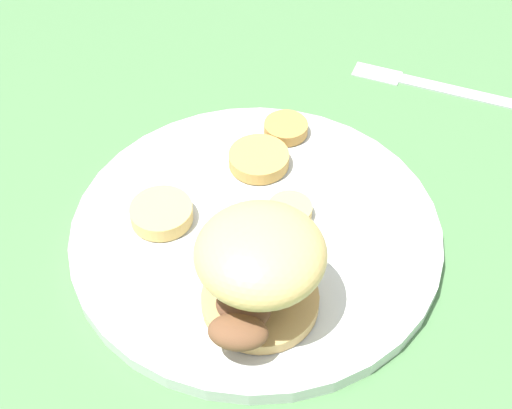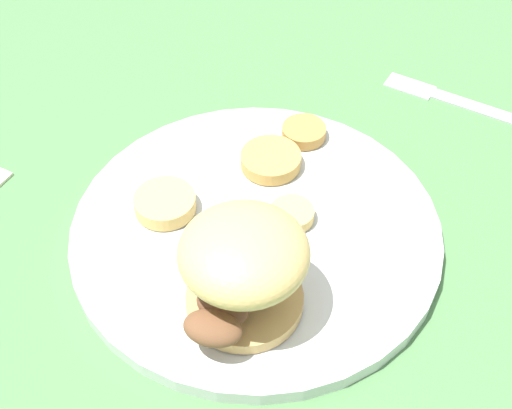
{
  "view_description": "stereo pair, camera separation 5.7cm",
  "coord_description": "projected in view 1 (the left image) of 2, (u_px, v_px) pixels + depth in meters",
  "views": [
    {
      "loc": [
        0.27,
        0.28,
        0.46
      ],
      "look_at": [
        0.0,
        0.0,
        0.04
      ],
      "focal_mm": 50.0,
      "sensor_mm": 36.0,
      "label": 1
    },
    {
      "loc": [
        0.22,
        0.32,
        0.46
      ],
      "look_at": [
        0.0,
        0.0,
        0.04
      ],
      "focal_mm": 50.0,
      "sensor_mm": 36.0,
      "label": 2
    }
  ],
  "objects": [
    {
      "name": "ground_plane",
      "position": [
        256.0,
        237.0,
        0.6
      ],
      "size": [
        4.0,
        4.0,
        0.0
      ],
      "primitive_type": "plane",
      "color": "#4C7A47"
    },
    {
      "name": "sandwich",
      "position": [
        258.0,
        267.0,
        0.5
      ],
      "size": [
        0.11,
        0.1,
        0.08
      ],
      "color": "tan",
      "rests_on": "dinner_plate"
    },
    {
      "name": "fork",
      "position": [
        433.0,
        86.0,
        0.74
      ],
      "size": [
        0.09,
        0.17,
        0.0
      ],
      "color": "silver",
      "rests_on": "ground_plane"
    },
    {
      "name": "potato_round_0",
      "position": [
        290.0,
        210.0,
        0.6
      ],
      "size": [
        0.04,
        0.04,
        0.01
      ],
      "primitive_type": "cylinder",
      "color": "#DBB766",
      "rests_on": "dinner_plate"
    },
    {
      "name": "potato_round_3",
      "position": [
        161.0,
        213.0,
        0.59
      ],
      "size": [
        0.05,
        0.05,
        0.01
      ],
      "primitive_type": "cylinder",
      "color": "#DBB766",
      "rests_on": "dinner_plate"
    },
    {
      "name": "potato_round_2",
      "position": [
        259.0,
        159.0,
        0.64
      ],
      "size": [
        0.05,
        0.05,
        0.01
      ],
      "primitive_type": "cylinder",
      "color": "tan",
      "rests_on": "dinner_plate"
    },
    {
      "name": "dinner_plate",
      "position": [
        256.0,
        231.0,
        0.6
      ],
      "size": [
        0.31,
        0.31,
        0.02
      ],
      "color": "silver",
      "rests_on": "ground_plane"
    },
    {
      "name": "potato_round_1",
      "position": [
        286.0,
        128.0,
        0.67
      ],
      "size": [
        0.04,
        0.04,
        0.01
      ],
      "primitive_type": "cylinder",
      "color": "#BC8942",
      "rests_on": "dinner_plate"
    }
  ]
}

